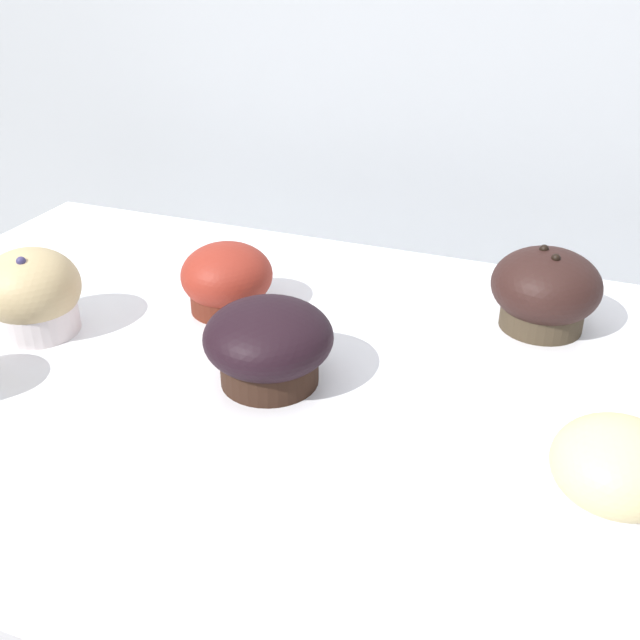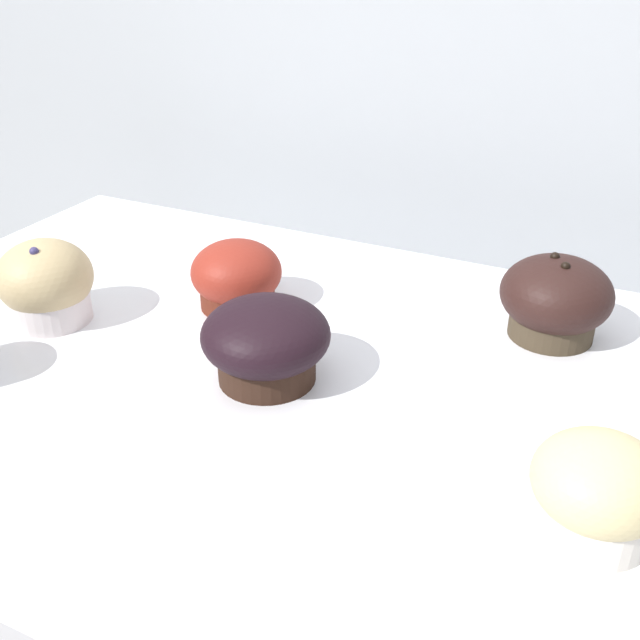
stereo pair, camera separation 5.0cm
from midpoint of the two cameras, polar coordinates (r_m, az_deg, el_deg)
name	(u,v)px [view 1 (the left image)]	position (r m, az deg, el deg)	size (l,w,h in m)	color
wall_back	(439,213)	(1.23, 7.93, 8.04)	(3.20, 0.10, 1.80)	#B2B7BC
muffin_front_center	(616,474)	(0.55, 19.21, -11.09)	(0.09, 0.09, 0.07)	white
muffin_back_left	(32,294)	(0.81, -22.76, 1.80)	(0.10, 0.10, 0.09)	silver
muffin_back_right	(227,280)	(0.80, -8.89, 3.00)	(0.10, 0.10, 0.07)	#532014
muffin_front_left	(545,291)	(0.78, 15.03, 2.12)	(0.11, 0.11, 0.09)	#3E3223
muffin_front_right	(269,344)	(0.67, -6.10, -1.85)	(0.12, 0.12, 0.08)	black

